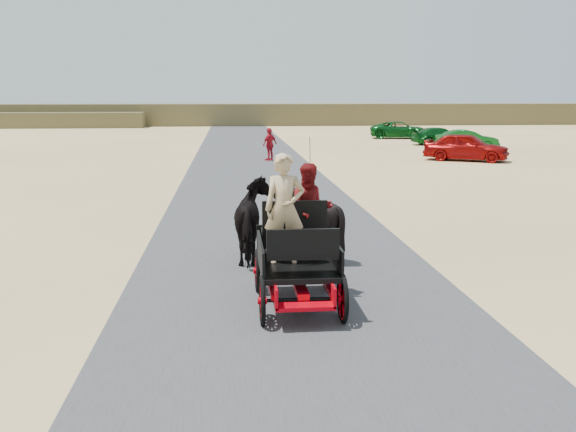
{
  "coord_description": "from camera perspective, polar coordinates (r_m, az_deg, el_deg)",
  "views": [
    {
      "loc": [
        -1.08,
        -12.17,
        3.45
      ],
      "look_at": [
        0.01,
        -0.38,
        1.2
      ],
      "focal_mm": 40.0,
      "sensor_mm": 36.0,
      "label": 1
    }
  ],
  "objects": [
    {
      "name": "car_a",
      "position": [
        35.18,
        15.56,
        5.95
      ],
      "size": [
        4.65,
        3.65,
        1.48
      ],
      "primitive_type": "imported",
      "rotation": [
        0.0,
        0.0,
        1.06
      ],
      "color": "maroon",
      "rests_on": "ground"
    },
    {
      "name": "car_d",
      "position": [
        52.18,
        9.98,
        7.54
      ],
      "size": [
        5.13,
        3.0,
        1.34
      ],
      "primitive_type": "imported",
      "rotation": [
        0.0,
        0.0,
        1.4
      ],
      "color": "#0C4C19",
      "rests_on": "ground"
    },
    {
      "name": "ground",
      "position": [
        12.7,
        -0.19,
        -5.0
      ],
      "size": [
        140.0,
        140.0,
        0.0
      ],
      "primitive_type": "plane",
      "color": "tan"
    },
    {
      "name": "carriage",
      "position": [
        10.7,
        0.79,
        -6.02
      ],
      "size": [
        1.3,
        2.4,
        0.72
      ],
      "primitive_type": null,
      "color": "black",
      "rests_on": "ground"
    },
    {
      "name": "driver_man",
      "position": [
        10.44,
        -0.31,
        0.66
      ],
      "size": [
        0.66,
        0.43,
        1.8
      ],
      "primitive_type": "imported",
      "color": "tan",
      "rests_on": "carriage"
    },
    {
      "name": "car_c",
      "position": [
        46.12,
        13.41,
        6.92
      ],
      "size": [
        4.17,
        1.86,
        1.19
      ],
      "primitive_type": "imported",
      "rotation": [
        0.0,
        0.0,
        1.62
      ],
      "color": "#0C4C19",
      "rests_on": "ground"
    },
    {
      "name": "car_b",
      "position": [
        42.27,
        15.63,
        6.54
      ],
      "size": [
        3.89,
        1.61,
        1.25
      ],
      "primitive_type": "imported",
      "rotation": [
        0.0,
        0.0,
        1.5
      ],
      "color": "#0C4C19",
      "rests_on": "ground"
    },
    {
      "name": "pedestrian",
      "position": [
        34.01,
        -1.63,
        6.39
      ],
      "size": [
        1.01,
        1.01,
        1.73
      ],
      "primitive_type": "imported",
      "rotation": [
        0.0,
        0.0,
        3.92
      ],
      "color": "#A71320",
      "rests_on": "ground"
    },
    {
      "name": "horse_right",
      "position": [
        13.54,
        1.78,
        -0.32
      ],
      "size": [
        1.37,
        1.54,
        1.7
      ],
      "primitive_type": "imported",
      "rotation": [
        0.0,
        0.0,
        3.14
      ],
      "color": "black",
      "rests_on": "ground"
    },
    {
      "name": "road",
      "position": [
        12.69,
        -0.19,
        -4.98
      ],
      "size": [
        6.0,
        140.0,
        0.01
      ],
      "primitive_type": "cube",
      "color": "#38383A",
      "rests_on": "ground"
    },
    {
      "name": "horse_left",
      "position": [
        13.45,
        -2.88,
        -0.4
      ],
      "size": [
        0.91,
        2.01,
        1.7
      ],
      "primitive_type": "imported",
      "rotation": [
        0.0,
        0.0,
        3.14
      ],
      "color": "black",
      "rests_on": "ground"
    },
    {
      "name": "ridge_far",
      "position": [
        74.21,
        -4.48,
        8.99
      ],
      "size": [
        140.0,
        6.0,
        2.4
      ],
      "primitive_type": "cube",
      "color": "brown",
      "rests_on": "ground"
    },
    {
      "name": "passenger_woman",
      "position": [
        11.05,
        2.03,
        0.63
      ],
      "size": [
        0.77,
        0.6,
        1.58
      ],
      "primitive_type": "imported",
      "color": "#660C0F",
      "rests_on": "carriage"
    }
  ]
}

